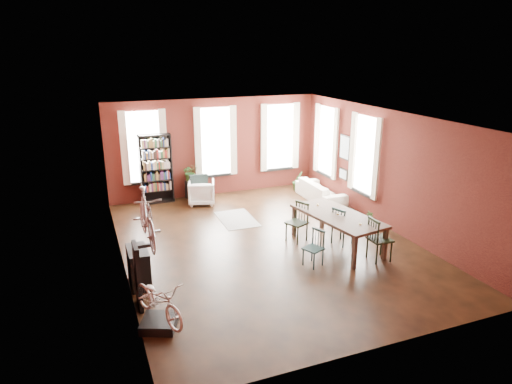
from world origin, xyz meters
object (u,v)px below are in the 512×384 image
dining_table (337,230)px  dining_chair_d (343,226)px  white_armchair (202,191)px  console_table (139,267)px  bookshelf (156,169)px  plant_stand (191,189)px  dining_chair_c (380,239)px  dining_chair_b (297,223)px  cream_sofa (321,188)px  bicycle_floor (157,282)px  bike_trainer (159,323)px  dining_chair_a (313,248)px

dining_table → dining_chair_d: 0.24m
white_armchair → console_table: 5.22m
bookshelf → plant_stand: size_ratio=3.62×
dining_chair_c → dining_chair_d: size_ratio=1.07×
dining_chair_b → cream_sofa: size_ratio=0.48×
dining_chair_b → bicycle_floor: size_ratio=0.69×
console_table → bookshelf: bearing=76.2°
dining_chair_b → bicycle_floor: 4.70m
bike_trainer → console_table: console_table is taller
bookshelf → white_armchair: bearing=-26.9°
dining_chair_d → bicycle_floor: bearing=91.5°
bike_trainer → bicycle_floor: 0.82m
dining_chair_a → console_table: dining_chair_a is taller
dining_chair_c → console_table: dining_chair_c is taller
dining_chair_a → dining_chair_b: (0.26, 1.38, 0.08)m
cream_sofa → dining_table: bearing=157.2°
dining_chair_a → bicycle_floor: bearing=-95.0°
dining_table → dining_chair_a: 1.27m
bookshelf → cream_sofa: 5.28m
dining_chair_d → bike_trainer: (-4.94, -1.96, -0.40)m
dining_chair_c → white_armchair: dining_chair_c is taller
cream_sofa → bike_trainer: bearing=130.3°
dining_table → dining_chair_d: bearing=12.2°
bike_trainer → cream_sofa: bearing=40.3°
plant_stand → white_armchair: bearing=-74.7°
plant_stand → dining_chair_a: bearing=-76.2°
dining_chair_d → bookshelf: 6.24m
dining_table → console_table: (-4.83, -0.17, -0.02)m
bicycle_floor → dining_table: bearing=-0.5°
dining_chair_c → bike_trainer: size_ratio=1.74×
dining_chair_c → console_table: (-5.36, 0.84, -0.12)m
bicycle_floor → dining_chair_d: bearing=-0.5°
dining_chair_a → cream_sofa: bearing=126.2°
dining_chair_a → cream_sofa: dining_chair_a is taller
dining_table → dining_chair_c: 1.15m
dining_table → cream_sofa: size_ratio=1.19×
console_table → plant_stand: console_table is taller
console_table → dining_chair_d: bearing=2.9°
dining_chair_d → console_table: bearing=72.5°
white_armchair → plant_stand: size_ratio=1.35×
console_table → plant_stand: size_ratio=1.32×
plant_stand → dining_chair_b: bearing=-68.9°
cream_sofa → plant_stand: (-3.86, 1.70, -0.10)m
white_armchair → plant_stand: bearing=-58.7°
white_armchair → dining_chair_c: bearing=133.6°
dining_chair_c → dining_table: bearing=28.4°
dining_chair_b → bookshelf: 5.21m
bookshelf → console_table: (-1.28, -5.20, -0.70)m
dining_chair_b → white_armchair: 4.02m
dining_chair_a → dining_chair_b: bearing=146.5°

